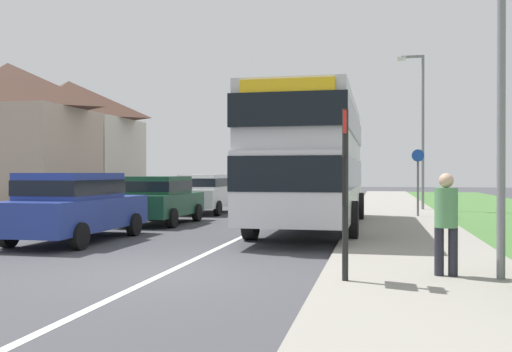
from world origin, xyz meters
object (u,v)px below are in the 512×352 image
Objects in this scene: pedestrian_at_stop at (446,219)px; parked_car_dark_green at (160,198)px; parked_car_white at (205,192)px; bus_stop_sign at (345,182)px; double_decker_bus at (313,157)px; cycle_route_sign at (418,180)px; parked_car_blue at (75,204)px; street_lamp_mid at (420,121)px.

parked_car_dark_green is at bearing 133.23° from pedestrian_at_stop.
bus_stop_sign is (6.47, -14.03, 0.65)m from parked_car_white.
parked_car_white is at bearing 131.16° from double_decker_bus.
parked_car_white is (-5.08, 5.81, -1.25)m from double_decker_bus.
cycle_route_sign reaches higher than pedestrian_at_stop.
cycle_route_sign is at bearing 45.12° from parked_car_blue.
parked_car_blue is at bearing -91.49° from parked_car_white.
parked_car_blue is 1.75× the size of bus_stop_sign.
parked_car_white is 2.36× the size of pedestrian_at_stop.
parked_car_dark_green is at bearing -90.08° from parked_car_white.
street_lamp_mid reaches higher than parked_car_blue.
double_decker_bus reaches higher than parked_car_white.
parked_car_dark_green is 1.51× the size of bus_stop_sign.
cycle_route_sign reaches higher than parked_car_blue.
parked_car_blue is at bearing -143.30° from double_decker_bus.
parked_car_dark_green is 11.23m from bus_stop_sign.
double_decker_bus is at bearing -48.84° from parked_car_white.
cycle_route_sign reaches higher than parked_car_dark_green.
parked_car_blue reaches higher than parked_car_dark_green.
cycle_route_sign is (8.37, 3.75, 0.56)m from parked_car_dark_green.
parked_car_white is 0.59× the size of street_lamp_mid.
parked_car_blue is 8.93m from pedestrian_at_stop.
pedestrian_at_stop is at bearing -23.44° from parked_car_blue.
parked_car_blue is at bearing -92.90° from parked_car_dark_green.
double_decker_bus is at bearing -10.31° from parked_car_dark_green.
bus_stop_sign is at bearing -80.38° from double_decker_bus.
double_decker_bus is 5.75m from cycle_route_sign.
parked_car_white reaches higher than parked_car_dark_green.
parked_car_dark_green is (0.25, 4.90, -0.06)m from parked_car_blue.
street_lamp_mid is (8.97, 12.64, 2.97)m from parked_car_blue.
pedestrian_at_stop is 16.47m from street_lamp_mid.
parked_car_blue is 2.72× the size of pedestrian_at_stop.
double_decker_bus is 2.48× the size of parked_car_white.
bus_stop_sign is at bearing -98.32° from cycle_route_sign.
parked_car_blue is 4.91m from parked_car_dark_green.
double_decker_bus is at bearing 36.70° from parked_car_blue.
parked_car_blue is 7.98m from bus_stop_sign.
pedestrian_at_stop is at bearing -59.24° from parked_car_white.
bus_stop_sign reaches higher than pedestrian_at_stop.
parked_car_blue is 1.15× the size of parked_car_dark_green.
street_lamp_mid is at bearing 87.26° from pedestrian_at_stop.
parked_car_dark_green is at bearing 87.10° from parked_car_blue.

